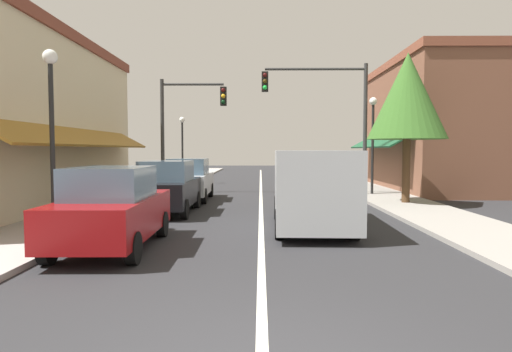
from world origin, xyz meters
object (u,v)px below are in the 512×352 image
parked_car_nearest_left (112,209)px  parked_car_second_left (167,187)px  traffic_signal_mast_arm (331,107)px  van_in_lane (311,186)px  parked_car_third_left (189,180)px  tree_right_near (407,97)px  street_lamp_left_near (51,110)px  street_lamp_left_far (182,138)px  traffic_signal_left_corner (184,118)px  street_lamp_right_mid (373,129)px

parked_car_nearest_left → parked_car_second_left: 5.50m
parked_car_nearest_left → traffic_signal_mast_arm: bearing=59.3°
parked_car_nearest_left → van_in_lane: size_ratio=0.79×
parked_car_third_left → tree_right_near: (8.64, -1.69, 3.28)m
parked_car_second_left → parked_car_nearest_left: bearing=-90.7°
street_lamp_left_near → street_lamp_left_far: street_lamp_left_near is taller
traffic_signal_left_corner → street_lamp_left_near: bearing=-97.7°
parked_car_second_left → street_lamp_left_far: 13.42m
street_lamp_right_mid → van_in_lane: bearing=-113.9°
parked_car_nearest_left → street_lamp_right_mid: bearing=52.3°
parked_car_second_left → van_in_lane: van_in_lane is taller
street_lamp_left_near → street_lamp_right_mid: size_ratio=1.01×
tree_right_near → van_in_lane: bearing=-129.6°
street_lamp_right_mid → parked_car_nearest_left: bearing=-126.7°
traffic_signal_mast_arm → traffic_signal_left_corner: 7.04m
van_in_lane → traffic_signal_mast_arm: 9.25m
van_in_lane → street_lamp_right_mid: (3.75, 8.49, 1.93)m
van_in_lane → street_lamp_left_near: street_lamp_left_near is taller
parked_car_third_left → street_lamp_left_far: 9.59m
street_lamp_left_far → tree_right_near: size_ratio=0.72×
street_lamp_left_near → street_lamp_right_mid: street_lamp_left_near is taller
street_lamp_left_far → street_lamp_right_mid: bearing=-36.7°
traffic_signal_left_corner → street_lamp_left_near: 10.86m
parked_car_nearest_left → street_lamp_right_mid: street_lamp_right_mid is taller
van_in_lane → tree_right_near: tree_right_near is taller
tree_right_near → traffic_signal_mast_arm: bearing=124.2°
parked_car_second_left → traffic_signal_mast_arm: traffic_signal_mast_arm is taller
parked_car_second_left → street_lamp_right_mid: bearing=34.3°
parked_car_second_left → tree_right_near: tree_right_near is taller
van_in_lane → street_lamp_left_near: bearing=-169.1°
parked_car_second_left → street_lamp_right_mid: 10.27m
traffic_signal_mast_arm → street_lamp_left_near: bearing=-131.0°
parked_car_third_left → traffic_signal_mast_arm: (6.26, 1.80, 3.24)m
parked_car_nearest_left → parked_car_third_left: size_ratio=1.00×
parked_car_second_left → van_in_lane: bearing=-32.1°
street_lamp_left_near → tree_right_near: 12.45m
parked_car_nearest_left → street_lamp_right_mid: size_ratio=0.91×
street_lamp_left_far → parked_car_second_left: bearing=-82.3°
van_in_lane → traffic_signal_left_corner: bearing=119.3°
parked_car_second_left → street_lamp_left_near: (-2.04, -3.90, 2.24)m
parked_car_nearest_left → street_lamp_left_near: bearing=140.2°
parked_car_second_left → tree_right_near: (8.72, 2.27, 3.28)m
parked_car_third_left → tree_right_near: bearing=-11.8°
street_lamp_left_near → tree_right_near: bearing=29.8°
street_lamp_right_mid → tree_right_near: (0.45, -3.41, 1.08)m
van_in_lane → street_lamp_left_near: size_ratio=1.14×
van_in_lane → traffic_signal_mast_arm: traffic_signal_mast_arm is taller
van_in_lane → traffic_signal_left_corner: size_ratio=0.94×
parked_car_second_left → van_in_lane: size_ratio=0.79×
parked_car_second_left → street_lamp_left_near: bearing=-117.8°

